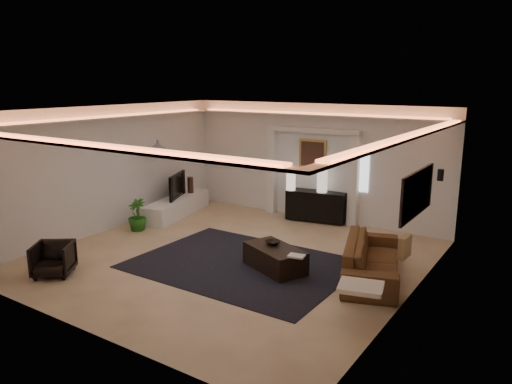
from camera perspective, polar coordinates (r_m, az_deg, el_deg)
The scene contains 33 objects.
floor at distance 9.85m, azimuth -2.92°, elevation -7.62°, with size 7.00×7.00×0.00m, color #D3B88A.
ceiling at distance 9.24m, azimuth -3.13°, elevation 9.48°, with size 7.00×7.00×0.00m, color white.
wall_back at distance 12.38m, azimuth 6.66°, elevation 3.52°, with size 7.00×7.00×0.00m, color silver.
wall_front at distance 7.04m, azimuth -20.26°, elevation -4.43°, with size 7.00×7.00×0.00m, color silver.
wall_left at distance 11.83m, azimuth -16.81°, elevation 2.61°, with size 7.00×7.00×0.00m, color silver.
wall_right at distance 7.93m, azimuth 17.80°, elevation -2.34°, with size 7.00×7.00×0.00m, color silver.
cove_soffit at distance 9.26m, azimuth -3.11°, elevation 7.75°, with size 7.00×7.00×0.04m, color silver.
daylight_slit at distance 11.84m, azimuth 12.44°, elevation 2.38°, with size 0.25×0.03×1.00m, color white.
area_rug at distance 9.48m, azimuth -1.68°, elevation -8.41°, with size 4.00×3.00×0.01m, color black.
pilaster_left at distance 12.90m, azimuth 1.86°, elevation 2.40°, with size 0.22×0.20×2.20m, color silver.
pilaster_right at distance 11.88m, azimuth 11.35°, elevation 1.24°, with size 0.22×0.20×2.20m, color silver.
alcove_header at distance 12.18m, azimuth 6.55°, elevation 7.17°, with size 2.52×0.20×0.12m, color silver.
painting_frame at distance 12.32m, azimuth 6.62°, elevation 4.42°, with size 0.74×0.04×0.74m, color tan.
painting_canvas at distance 12.30m, azimuth 6.57°, elevation 4.40°, with size 0.62×0.02×0.62m, color #4C2D1E.
art_panel_frame at distance 8.16m, azimuth 18.30°, elevation -0.14°, with size 0.04×1.64×0.74m, color black.
art_panel_gold at distance 8.17m, azimuth 18.13°, elevation -0.12°, with size 0.02×1.50×0.62m, color tan.
wall_sconce at distance 10.00m, azimuth 20.72°, elevation 1.86°, with size 0.12×0.12×0.22m, color black.
wall_niche at distance 12.68m, azimuth -11.84°, elevation 4.47°, with size 0.10×0.55×0.04m, color silver.
console at distance 12.27m, azimuth 7.03°, elevation -1.59°, with size 1.47×0.46×0.74m, color black.
lamp_left at distance 12.19m, azimuth 4.09°, elevation 1.71°, with size 0.23×0.23×0.52m, color white.
lamp_right at distance 12.05m, azimuth 7.74°, elevation 1.49°, with size 0.25×0.25×0.57m, color beige.
media_ledge at distance 12.96m, azimuth -9.18°, elevation -1.67°, with size 0.62×2.47×0.46m, color white.
tv at distance 12.88m, azimuth -9.65°, elevation 0.72°, with size 0.15×1.12×0.65m, color black.
figurine at distance 13.40m, azimuth -7.65°, elevation 0.68°, with size 0.16×0.16×0.44m, color #432921.
ginger_jar at distance 12.14m, azimuth -11.39°, elevation 5.10°, with size 0.35×0.35×0.37m, color #3F5666.
plant at distance 11.77m, azimuth -13.71°, elevation -2.61°, with size 0.42×0.42×0.75m, color #205F15.
sofa at distance 9.02m, azimuth 13.38°, elevation -7.62°, with size 0.92×2.34×0.68m, color #442F1A.
throw_blanket at distance 7.31m, azimuth 12.13°, elevation -10.78°, with size 0.63×0.51×0.07m, color white.
throw_pillow at distance 9.15m, azimuth 16.96°, elevation -6.15°, with size 0.12×0.40×0.40m, color #A28150.
coffee_table at distance 9.18m, azimuth 2.22°, elevation -7.80°, with size 1.22×0.66×0.45m, color black.
bowl at distance 9.27m, azimuth 1.96°, elevation -6.03°, with size 0.28×0.28×0.07m, color black.
magazine at distance 8.65m, azimuth 4.74°, elevation -7.60°, with size 0.28×0.20×0.03m, color silver.
armchair at distance 9.60m, azimuth -22.57°, elevation -7.25°, with size 0.65×0.67×0.61m, color black.
Camera 1 is at (5.50, -7.41, 3.45)m, focal length 34.29 mm.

